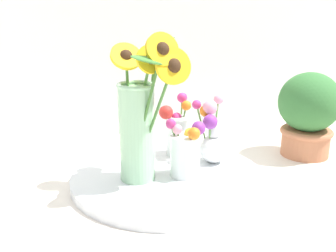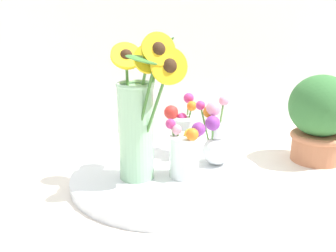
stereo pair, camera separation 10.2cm
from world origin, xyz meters
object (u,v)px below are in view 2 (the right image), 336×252
(vase_bulb_right, at_px, (215,139))
(potted_plant, at_px, (320,116))
(vase_small_center, at_px, (185,151))
(serving_tray, at_px, (168,177))
(mason_jar_sunflowers, at_px, (140,115))
(vase_small_back, at_px, (183,131))

(vase_bulb_right, relative_size, potted_plant, 0.71)
(vase_small_center, bearing_deg, serving_tray, 144.19)
(serving_tray, bearing_deg, vase_bulb_right, 11.38)
(serving_tray, xyz_separation_m, vase_small_center, (0.04, -0.03, 0.08))
(mason_jar_sunflowers, distance_m, vase_small_back, 0.23)
(vase_small_back, xyz_separation_m, potted_plant, (0.40, -0.10, 0.04))
(mason_jar_sunflowers, height_order, vase_small_back, mason_jar_sunflowers)
(serving_tray, bearing_deg, vase_small_center, -35.81)
(mason_jar_sunflowers, relative_size, vase_small_back, 2.12)
(vase_small_center, xyz_separation_m, vase_bulb_right, (0.11, 0.06, 0.01))
(vase_small_back, relative_size, potted_plant, 0.69)
(mason_jar_sunflowers, height_order, potted_plant, mason_jar_sunflowers)
(vase_small_center, distance_m, vase_bulb_right, 0.12)
(serving_tray, bearing_deg, mason_jar_sunflowers, -173.82)
(serving_tray, height_order, vase_bulb_right, vase_bulb_right)
(vase_bulb_right, distance_m, vase_small_back, 0.12)
(vase_bulb_right, bearing_deg, potted_plant, -0.76)
(potted_plant, bearing_deg, vase_small_center, -173.10)
(vase_small_back, bearing_deg, vase_small_center, -105.87)
(mason_jar_sunflowers, bearing_deg, vase_bulb_right, 9.62)
(serving_tray, relative_size, potted_plant, 1.96)
(vase_bulb_right, bearing_deg, mason_jar_sunflowers, -170.38)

